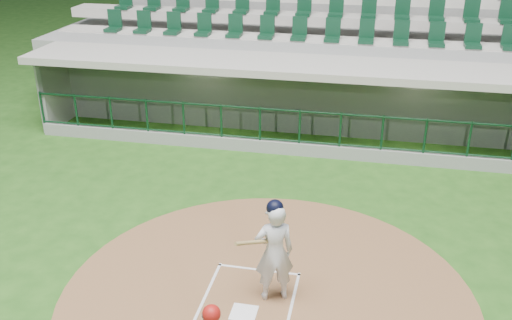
% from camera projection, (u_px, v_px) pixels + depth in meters
% --- Properties ---
extents(ground, '(120.00, 120.00, 0.00)m').
position_uv_depth(ground, '(253.00, 288.00, 10.09)').
color(ground, '#214E16').
rests_on(ground, ground).
extents(dirt_circle, '(7.20, 7.20, 0.01)m').
position_uv_depth(dirt_circle, '(267.00, 297.00, 9.86)').
color(dirt_circle, brown).
rests_on(dirt_circle, ground).
extents(home_plate, '(0.43, 0.43, 0.02)m').
position_uv_depth(home_plate, '(244.00, 313.00, 9.46)').
color(home_plate, white).
rests_on(home_plate, dirt_circle).
extents(batter_box_chalk, '(1.55, 1.80, 0.01)m').
position_uv_depth(batter_box_chalk, '(249.00, 298.00, 9.82)').
color(batter_box_chalk, white).
rests_on(batter_box_chalk, ground).
extents(dugout_structure, '(16.40, 3.70, 3.00)m').
position_uv_depth(dugout_structure, '(308.00, 100.00, 16.65)').
color(dugout_structure, slate).
rests_on(dugout_structure, ground).
extents(seating_deck, '(17.00, 6.72, 5.15)m').
position_uv_depth(seating_deck, '(320.00, 58.00, 19.22)').
color(seating_deck, gray).
rests_on(seating_deck, ground).
extents(batter, '(0.93, 0.97, 1.90)m').
position_uv_depth(batter, '(274.00, 251.00, 9.47)').
color(batter, silver).
rests_on(batter, dirt_circle).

